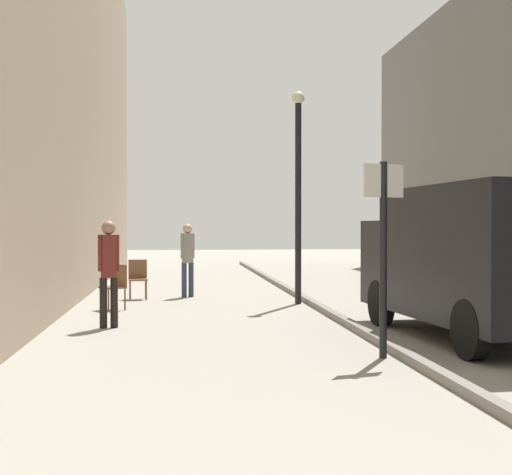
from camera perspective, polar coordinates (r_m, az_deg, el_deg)
ground_plane at (r=13.46m, az=-0.27°, el=-6.56°), size 80.00×80.00×0.00m
kerb_strip at (r=13.71m, az=6.35°, el=-6.18°), size 0.16×40.00×0.12m
pedestrian_main_foreground at (r=12.69m, az=-11.49°, el=-2.21°), size 0.36×0.26×1.84m
pedestrian_mid_block at (r=17.93m, az=-5.40°, el=-1.36°), size 0.35×0.26×1.80m
delivery_van at (r=11.70m, az=17.06°, el=-1.52°), size 2.42×5.01×2.35m
street_sign_post at (r=9.74m, az=9.97°, el=-0.31°), size 0.58×0.20×2.60m
lamp_post at (r=16.31m, az=3.33°, el=4.33°), size 0.28×0.28×4.76m
cafe_chair_near_window at (r=15.46m, az=-10.90°, el=-3.57°), size 0.61×0.61×0.94m
cafe_chair_by_doorway at (r=17.62m, az=-9.26°, el=-3.02°), size 0.48×0.48×0.94m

